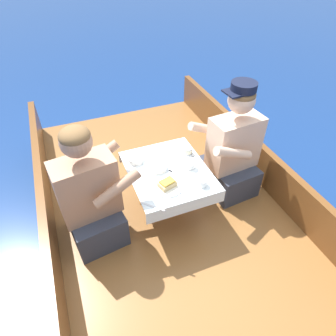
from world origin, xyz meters
The scene contains 19 objects.
ground_plane centered at (0.00, 0.00, 0.00)m, with size 60.00×60.00×0.00m, color navy.
boat_deck centered at (0.00, 0.00, 0.17)m, with size 1.90×3.42×0.33m, color brown.
gunwale_port centered at (-0.92, 0.00, 0.50)m, with size 0.06×3.42×0.35m, color brown.
gunwale_starboard centered at (0.92, 0.00, 0.50)m, with size 0.06×3.42×0.35m, color brown.
cockpit_table centered at (0.00, 0.03, 0.71)m, with size 0.58×0.69×0.43m.
person_port centered at (-0.59, 0.01, 0.71)m, with size 0.56×0.50×0.95m.
person_starboard centered at (0.59, 0.09, 0.73)m, with size 0.55×0.48×0.99m.
plate_sandwich centered at (-0.07, -0.13, 0.76)m, with size 0.22×0.22×0.01m.
plate_bread centered at (0.10, 0.26, 0.76)m, with size 0.18×0.18×0.01m.
sandwich centered at (-0.07, -0.13, 0.79)m, with size 0.13×0.11×0.05m.
bowl_port_near centered at (-0.19, 0.22, 0.78)m, with size 0.12×0.12×0.04m.
bowl_starboard_near centered at (-0.06, 0.07, 0.78)m, with size 0.13×0.13×0.04m.
coffee_cup_port centered at (0.16, 0.00, 0.80)m, with size 0.10×0.07×0.07m.
coffee_cup_starboard centered at (0.16, -0.21, 0.79)m, with size 0.09×0.06×0.05m.
tin_can centered at (0.22, 0.16, 0.79)m, with size 0.07×0.07×0.05m.
utensil_fork_port centered at (0.04, -0.03, 0.76)m, with size 0.11×0.15×0.00m.
utensil_knife_starboard centered at (-0.23, -0.27, 0.76)m, with size 0.12×0.13×0.00m.
utensil_spoon_starboard centered at (0.24, 0.11, 0.76)m, with size 0.04×0.17×0.01m.
utensil_spoon_center centered at (0.14, 0.10, 0.76)m, with size 0.17×0.02×0.01m.
Camera 1 is at (-0.62, -1.53, 2.21)m, focal length 32.00 mm.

